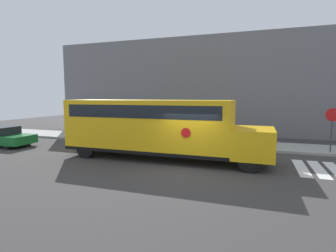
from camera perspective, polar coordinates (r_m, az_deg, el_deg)
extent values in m
plane|color=#3A3838|center=(12.00, 4.48, -9.43)|extent=(60.00, 60.00, 0.00)
cube|color=#9E9E99|center=(18.19, 9.65, -3.77)|extent=(44.00, 3.00, 0.15)
cube|color=slate|center=(24.36, 12.36, 8.48)|extent=(32.00, 4.00, 8.39)
cube|color=white|center=(13.72, 27.01, -8.07)|extent=(0.50, 3.20, 0.01)
cube|color=white|center=(13.84, 29.91, -8.11)|extent=(0.50, 3.20, 0.01)
cube|color=white|center=(13.99, 32.75, -8.13)|extent=(0.50, 3.20, 0.01)
cube|color=yellow|center=(13.89, -4.32, 0.21)|extent=(8.75, 2.50, 2.64)
cube|color=yellow|center=(12.86, 18.03, -3.50)|extent=(1.87, 2.50, 1.35)
cube|color=black|center=(14.08, -4.28, -4.82)|extent=(8.75, 2.54, 0.16)
cube|color=black|center=(13.83, -4.35, 3.39)|extent=(8.05, 2.53, 0.64)
cylinder|color=red|center=(11.91, 3.89, -1.47)|extent=(0.44, 0.02, 0.44)
cylinder|color=black|center=(14.04, 17.64, -5.27)|extent=(1.00, 0.30, 1.00)
cylinder|color=black|center=(11.93, 17.37, -7.32)|extent=(1.00, 0.30, 1.00)
cylinder|color=black|center=(16.49, -12.98, -3.41)|extent=(1.00, 0.30, 1.00)
cylinder|color=black|center=(14.73, -17.43, -4.72)|extent=(1.00, 0.30, 1.00)
cube|color=#196B2D|center=(20.79, -32.78, -2.27)|extent=(4.72, 1.79, 0.55)
cylinder|color=black|center=(20.13, -28.26, -2.77)|extent=(0.64, 0.22, 0.64)
cylinder|color=black|center=(19.13, -31.67, -3.41)|extent=(0.64, 0.22, 0.64)
cylinder|color=#38383A|center=(17.37, 31.99, -1.57)|extent=(0.07, 0.07, 2.30)
cylinder|color=red|center=(17.22, 32.25, 2.08)|extent=(0.75, 0.03, 0.75)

